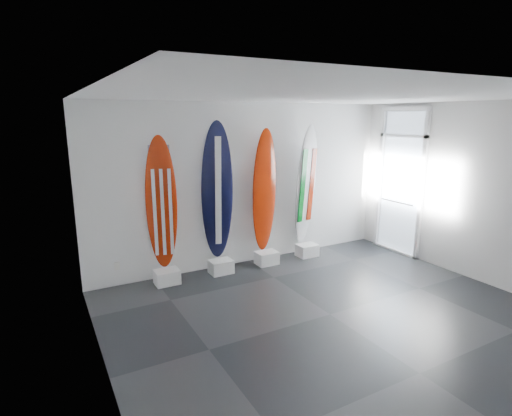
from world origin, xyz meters
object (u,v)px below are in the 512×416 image
surfboard_italy (306,186)px  surfboard_navy (217,192)px  surfboard_swiss (264,191)px  surfboard_usa (162,204)px

surfboard_italy → surfboard_navy: bearing=168.1°
surfboard_navy → surfboard_italy: (1.89, 0.00, -0.04)m
surfboard_navy → surfboard_swiss: 0.95m
surfboard_navy → surfboard_usa: bearing=-166.8°
surfboard_usa → surfboard_italy: (2.88, 0.00, 0.07)m
surfboard_navy → surfboard_swiss: surfboard_navy is taller
surfboard_usa → surfboard_swiss: bearing=15.3°
surfboard_navy → surfboard_italy: 1.89m
surfboard_swiss → surfboard_italy: 0.94m
surfboard_swiss → surfboard_navy: bearing=174.6°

